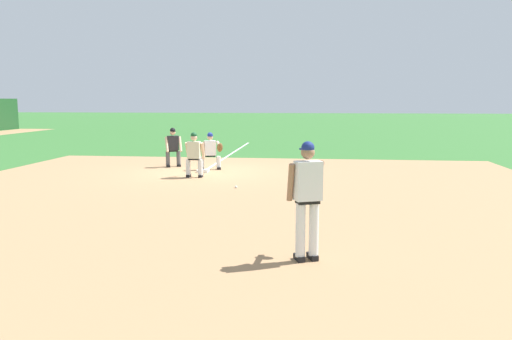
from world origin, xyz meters
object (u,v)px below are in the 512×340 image
(baseball, at_px, (236,187))
(baserunner, at_px, (194,153))
(first_base_bag, at_px, (203,171))
(umpire, at_px, (173,146))
(pitcher, at_px, (308,193))
(first_baseman, at_px, (211,150))

(baseball, height_order, baserunner, baserunner)
(first_base_bag, height_order, baseball, first_base_bag)
(first_base_bag, bearing_deg, baseball, -151.52)
(first_base_bag, distance_m, umpire, 2.03)
(baseball, distance_m, umpire, 5.30)
(baseball, bearing_deg, pitcher, -161.31)
(first_base_bag, xyz_separation_m, baserunner, (-1.19, 0.01, 0.75))
(pitcher, height_order, first_baseman, pitcher)
(pitcher, xyz_separation_m, baserunner, (8.01, 3.74, -0.27))
(pitcher, relative_size, first_baseman, 1.39)
(first_baseman, height_order, baserunner, baserunner)
(pitcher, bearing_deg, first_baseman, 20.00)
(pitcher, xyz_separation_m, umpire, (10.45, 5.14, -0.27))
(pitcher, xyz_separation_m, first_baseman, (9.78, 3.56, -0.33))
(pitcher, height_order, umpire, pitcher)
(first_base_bag, height_order, first_baseman, first_baseman)
(baserunner, bearing_deg, first_baseman, -5.82)
(baseball, height_order, first_baseman, first_baseman)
(umpire, bearing_deg, pitcher, -153.82)
(pitcher, bearing_deg, first_base_bag, 22.06)
(baserunner, bearing_deg, baseball, -137.97)
(first_base_bag, bearing_deg, pitcher, -157.94)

